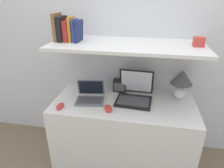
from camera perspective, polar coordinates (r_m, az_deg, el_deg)
wall_back at (r=2.08m, az=5.14°, el=11.83°), size 6.00×0.05×2.40m
desk at (r=2.11m, az=3.20°, el=-13.59°), size 1.35×0.62×0.71m
back_riser at (r=2.25m, az=4.47°, el=-3.13°), size 1.35×0.04×1.23m
shelf at (r=1.78m, az=4.19°, el=11.04°), size 1.35×0.56×0.03m
table_lamp at (r=1.99m, az=19.26°, el=0.95°), size 0.21×0.21×0.30m
laptop_large at (r=1.94m, az=6.44°, el=-2.94°), size 0.35×0.34×0.28m
laptop_small at (r=1.93m, az=-6.22°, el=-3.53°), size 0.29×0.26×0.19m
computer_mouse at (r=1.78m, az=-1.07°, el=-6.96°), size 0.11×0.13×0.04m
second_mouse at (r=1.87m, az=-14.63°, el=-6.09°), size 0.06×0.11×0.04m
router_box at (r=2.09m, az=2.28°, el=-0.43°), size 0.14×0.08×0.13m
book_brown at (r=1.92m, az=-15.33°, el=15.40°), size 0.03×0.16×0.24m
book_black at (r=1.90m, az=-14.01°, el=15.05°), size 0.04×0.18×0.21m
book_red at (r=1.89m, az=-12.56°, el=14.60°), size 0.04×0.15×0.18m
book_orange at (r=1.87m, az=-11.46°, el=15.11°), size 0.02×0.14×0.21m
book_blue at (r=1.86m, az=-10.55°, el=14.81°), size 0.02×0.13×0.19m
book_navy at (r=1.85m, az=-9.54°, el=14.70°), size 0.04×0.17×0.19m
shelf_gadget at (r=1.80m, az=23.55°, el=11.00°), size 0.09×0.07×0.08m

